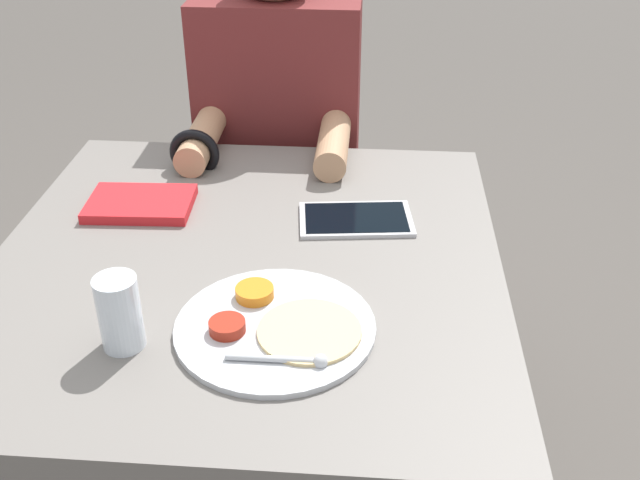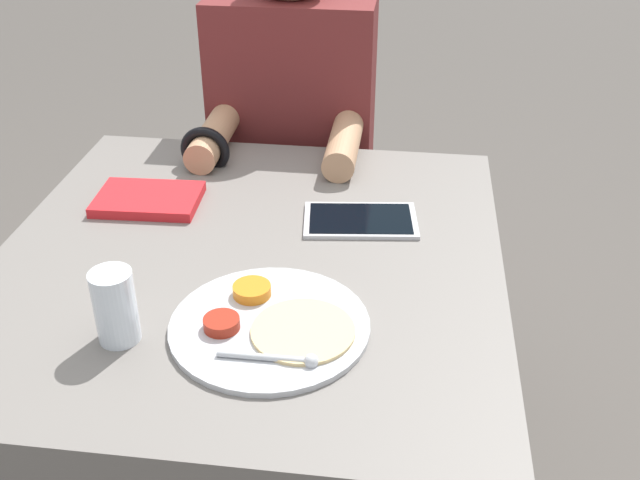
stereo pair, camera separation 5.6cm
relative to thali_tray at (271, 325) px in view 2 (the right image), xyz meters
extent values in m
cube|color=slate|center=(-0.08, 0.20, -0.36)|extent=(0.90, 0.96, 0.71)
cylinder|color=#B7BABF|center=(0.00, 0.00, 0.00)|extent=(0.31, 0.31, 0.01)
cylinder|color=orange|center=(-0.04, 0.07, 0.01)|extent=(0.06, 0.06, 0.02)
cylinder|color=maroon|center=(-0.07, -0.02, 0.01)|extent=(0.06, 0.06, 0.02)
cylinder|color=#DBBC7F|center=(0.05, -0.01, 0.01)|extent=(0.16, 0.16, 0.01)
cylinder|color=#B7BABF|center=(0.01, -0.08, 0.01)|extent=(0.14, 0.01, 0.01)
sphere|color=#B7BABF|center=(0.07, -0.08, 0.01)|extent=(0.02, 0.02, 0.02)
cube|color=silver|center=(-0.32, 0.37, 0.00)|extent=(0.21, 0.15, 0.01)
cube|color=red|center=(-0.32, 0.37, 0.00)|extent=(0.21, 0.15, 0.02)
cube|color=#B7B7BC|center=(0.11, 0.35, 0.00)|extent=(0.23, 0.16, 0.01)
cube|color=black|center=(0.11, 0.35, 0.00)|extent=(0.21, 0.14, 0.00)
cube|color=black|center=(-0.10, 0.84, -0.49)|extent=(0.36, 0.22, 0.44)
cube|color=maroon|center=(-0.10, 0.84, 0.01)|extent=(0.40, 0.20, 0.57)
cylinder|color=tan|center=(-0.25, 0.63, 0.03)|extent=(0.07, 0.26, 0.07)
cylinder|color=tan|center=(0.05, 0.63, 0.03)|extent=(0.07, 0.26, 0.07)
torus|color=black|center=(-0.25, 0.55, 0.03)|extent=(0.11, 0.02, 0.11)
cylinder|color=silver|center=(-0.22, -0.05, 0.05)|extent=(0.06, 0.06, 0.12)
camera|label=1|loc=(0.14, -0.90, 0.71)|focal=42.00mm
camera|label=2|loc=(0.19, -0.90, 0.71)|focal=42.00mm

